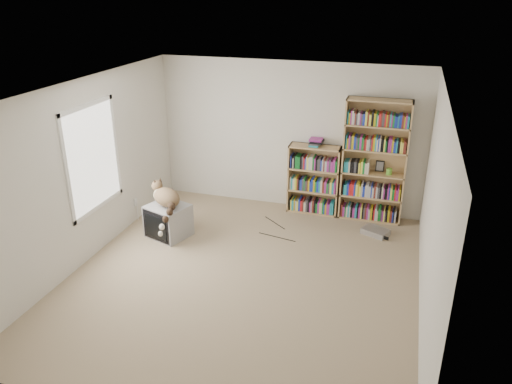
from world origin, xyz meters
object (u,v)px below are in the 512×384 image
(bookcase_short, at_px, (314,182))
(dvd_player, at_px, (376,231))
(crt_tv, at_px, (169,221))
(bookcase_tall, at_px, (374,165))
(cat, at_px, (166,201))

(bookcase_short, height_order, dvd_player, bookcase_short)
(crt_tv, bearing_deg, dvd_player, 36.35)
(bookcase_tall, relative_size, dvd_player, 5.11)
(bookcase_tall, distance_m, dvd_player, 1.07)
(dvd_player, bearing_deg, bookcase_short, 177.26)
(crt_tv, height_order, dvd_player, crt_tv)
(cat, height_order, bookcase_tall, bookcase_tall)
(cat, bearing_deg, bookcase_tall, 60.10)
(bookcase_short, bearing_deg, cat, -140.59)
(crt_tv, bearing_deg, bookcase_tall, 46.56)
(bookcase_tall, relative_size, bookcase_short, 1.71)
(bookcase_tall, height_order, dvd_player, bookcase_tall)
(crt_tv, relative_size, bookcase_tall, 0.36)
(crt_tv, xyz_separation_m, bookcase_short, (1.96, 1.54, 0.28))
(crt_tv, xyz_separation_m, dvd_player, (3.07, 0.97, -0.21))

